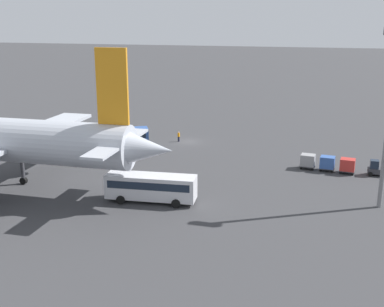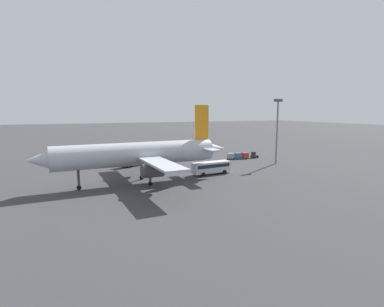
% 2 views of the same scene
% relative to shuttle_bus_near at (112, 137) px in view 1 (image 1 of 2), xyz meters
% --- Properties ---
extents(ground_plane, '(600.00, 600.00, 0.00)m').
position_rel_shuttle_bus_near_xyz_m(ground_plane, '(-10.16, -8.31, -2.00)').
color(ground_plane, '#38383A').
extents(shuttle_bus_near, '(11.37, 7.69, 3.34)m').
position_rel_shuttle_bus_near_xyz_m(shuttle_bus_near, '(0.00, 0.00, 0.00)').
color(shuttle_bus_near, '#2D5199').
rests_on(shuttle_bus_near, ground).
extents(shuttle_bus_far, '(10.56, 3.88, 3.17)m').
position_rel_shuttle_bus_near_xyz_m(shuttle_bus_far, '(-14.39, 19.81, -0.09)').
color(shuttle_bus_far, silver).
rests_on(shuttle_bus_far, ground).
extents(baggage_tug, '(2.40, 1.63, 2.10)m').
position_rel_shuttle_bus_near_xyz_m(baggage_tug, '(-39.83, 2.20, -1.05)').
color(baggage_tug, '#333338').
rests_on(baggage_tug, ground).
extents(worker_person, '(0.38, 0.38, 1.74)m').
position_rel_shuttle_bus_near_xyz_m(worker_person, '(-8.66, -7.90, -1.13)').
color(worker_person, '#1E1E2D').
rests_on(worker_person, ground).
extents(cargo_cart_red, '(2.15, 1.87, 2.06)m').
position_rel_shuttle_bus_near_xyz_m(cargo_cart_red, '(-36.14, 2.43, -0.80)').
color(cargo_cart_red, '#38383D').
rests_on(cargo_cart_red, ground).
extents(cargo_cart_blue, '(2.15, 1.87, 2.06)m').
position_rel_shuttle_bus_near_xyz_m(cargo_cart_blue, '(-33.49, 2.04, -0.80)').
color(cargo_cart_blue, '#38383D').
rests_on(cargo_cart_blue, ground).
extents(cargo_cart_grey, '(2.15, 1.87, 2.06)m').
position_rel_shuttle_bus_near_xyz_m(cargo_cart_grey, '(-30.85, 1.75, -0.80)').
color(cargo_cart_grey, '#38383D').
rests_on(cargo_cart_grey, ground).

